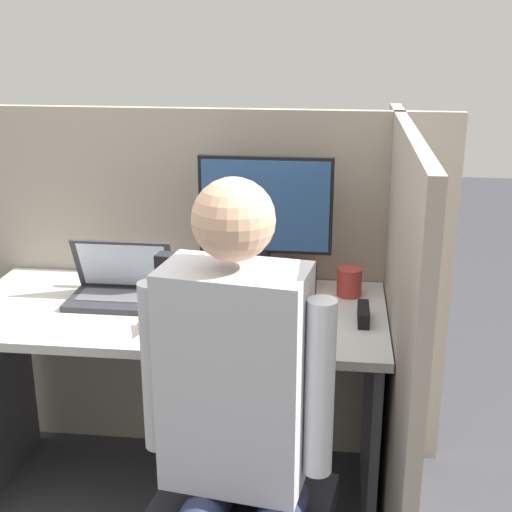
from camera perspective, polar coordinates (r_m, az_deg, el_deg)
The scene contains 12 objects.
cubicle_panel_back at distance 2.74m, azimuth -4.88°, elevation -2.47°, with size 1.91×0.05×1.35m.
cubicle_panel_right at distance 2.32m, azimuth 11.12°, elevation -6.86°, with size 0.04×1.28×1.35m.
desk at distance 2.48m, azimuth -6.41°, elevation -8.08°, with size 1.41×0.65×0.74m.
paper_box at distance 2.50m, azimuth 0.73°, elevation -2.13°, with size 0.30×0.23×0.08m.
monitor at distance 2.42m, azimuth 0.76°, elevation 3.62°, with size 0.46×0.16×0.40m.
laptop at distance 2.47m, azimuth -10.71°, elevation -2.61°, with size 0.35×0.21×0.21m.
mouse at distance 2.28m, azimuth -5.76°, elevation -4.97°, with size 0.06×0.04×0.04m.
stapler at distance 2.31m, azimuth 8.58°, elevation -4.62°, with size 0.04×0.14×0.05m.
carrot_toy at distance 2.23m, azimuth -8.86°, elevation -5.49°, with size 0.05×0.13×0.05m.
office_chair at distance 1.99m, azimuth -1.61°, elevation -16.25°, with size 0.54×0.59×1.05m.
person at distance 1.72m, azimuth -1.66°, elevation -12.79°, with size 0.48×0.46×1.33m.
coffee_mug at distance 2.50m, azimuth 7.47°, elevation -2.07°, with size 0.09×0.09×0.10m.
Camera 1 is at (0.53, -1.83, 1.66)m, focal length 50.00 mm.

